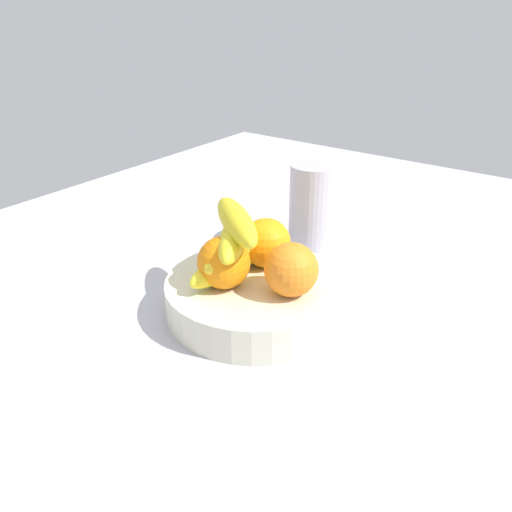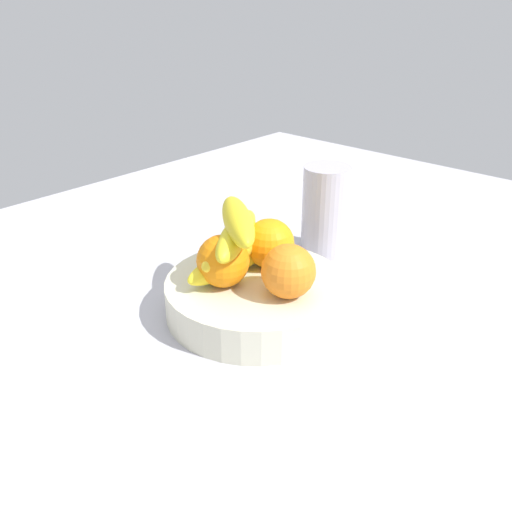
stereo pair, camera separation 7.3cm
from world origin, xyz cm
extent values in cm
cube|color=#AFADB7|center=(0.00, 0.00, -1.50)|extent=(180.00, 140.00, 3.00)
cylinder|color=beige|center=(-2.00, -0.93, 2.61)|extent=(26.36, 26.36, 5.22)
sphere|color=orange|center=(-1.85, 5.09, 8.96)|extent=(7.48, 7.48, 7.48)
sphere|color=orange|center=(-6.94, -2.68, 8.96)|extent=(7.48, 7.48, 7.48)
sphere|color=orange|center=(1.85, -3.66, 8.96)|extent=(7.48, 7.48, 7.48)
ellipsoid|color=yellow|center=(-1.34, -5.13, 7.22)|extent=(17.02, 4.09, 4.00)
ellipsoid|color=yellow|center=(-2.31, -4.64, 9.42)|extent=(17.43, 6.87, 4.00)
ellipsoid|color=yellow|center=(-1.65, -4.31, 11.62)|extent=(16.76, 11.86, 4.00)
ellipsoid|color=yellow|center=(-1.71, -4.09, 13.82)|extent=(13.67, 15.83, 4.00)
cylinder|color=#B4B0BD|center=(-25.45, -5.77, 7.96)|extent=(8.12, 8.12, 15.92)
camera|label=1|loc=(54.92, 40.64, 43.72)|focal=39.11mm
camera|label=2|loc=(50.32, 46.31, 43.72)|focal=39.11mm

